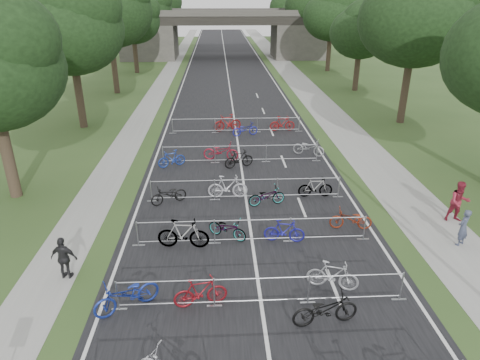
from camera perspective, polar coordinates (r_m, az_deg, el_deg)
The scene contains 44 objects.
road at distance 54.74m, azimuth -1.64°, elevation 13.89°, with size 11.00×140.00×0.01m, color black.
sidewalk_right at distance 55.51m, azimuth 6.90°, elevation 13.87°, with size 3.00×140.00×0.01m, color gray.
sidewalk_left at distance 55.08m, azimuth -9.69°, elevation 13.63°, with size 2.00×140.00×0.01m, color gray.
lane_markings at distance 54.74m, azimuth -1.64°, elevation 13.88°, with size 0.12×140.00×0.00m, color silver.
overpass_bridge at distance 69.17m, azimuth -2.01°, elevation 18.90°, with size 31.00×8.00×7.05m.
tree_left_1 at distance 33.47m, azimuth -21.75°, elevation 18.64°, with size 7.56×7.56×11.53m.
tree_right_1 at distance 34.97m, azimuth 22.71°, elevation 19.64°, with size 8.18×8.18×12.47m.
tree_left_2 at distance 45.01m, azimuth -17.15°, elevation 21.19°, with size 8.40×8.40×12.81m.
tree_right_2 at distance 46.27m, azimuth 16.01°, elevation 18.65°, with size 6.16×6.16×9.39m.
tree_left_3 at distance 56.82m, azimuth -14.11°, elevation 20.19°, with size 6.72×6.72×10.25m.
tree_right_3 at distance 57.72m, azimuth 12.28°, elevation 20.83°, with size 7.17×7.17×10.93m.
tree_left_4 at distance 68.62m, azimuth -12.32°, elevation 21.53°, with size 7.56×7.56×11.53m.
tree_right_4 at distance 69.36m, azimuth 9.73°, elevation 22.23°, with size 8.18×8.18×12.47m.
tree_left_5 at distance 80.49m, azimuth -11.04°, elevation 22.47°, with size 8.40×8.40×12.81m.
tree_right_5 at distance 81.20m, azimuth 7.76°, elevation 21.14°, with size 6.16×6.16×9.39m.
tree_left_6 at distance 92.44m, azimuth -9.96°, elevation 21.64°, with size 6.72×6.72×10.25m.
tree_right_6 at distance 92.99m, azimuth 6.40°, elevation 22.11°, with size 7.17×7.17×10.93m.
barrier_row_2 at distance 14.26m, azimuth 2.90°, elevation -14.58°, with size 9.70×0.08×1.10m.
barrier_row_3 at distance 17.38m, azimuth 1.67°, elevation -6.80°, with size 9.70×0.08×1.10m.
barrier_row_4 at distance 20.92m, azimuth 0.81°, elevation -1.23°, with size 9.70×0.08×1.10m.
barrier_row_5 at distance 25.53m, azimuth 0.08°, elevation 3.51°, with size 9.70×0.08×1.10m.
barrier_row_6 at distance 31.22m, azimuth -0.51°, elevation 7.32°, with size 9.70×0.08×1.10m.
bike_8 at distance 14.49m, azimuth -14.86°, elevation -14.66°, with size 0.75×2.16×1.13m, color navy.
bike_9 at distance 14.28m, azimuth -5.29°, elevation -14.67°, with size 0.50×1.76×1.06m, color maroon.
bike_10 at distance 13.81m, azimuth 11.29°, elevation -16.56°, with size 0.73×2.08×1.10m, color black.
bike_11 at distance 15.25m, azimuth 12.25°, elevation -12.34°, with size 0.50×1.78×1.07m, color #A7A8AE.
bike_12 at distance 17.17m, azimuth -7.58°, elevation -7.16°, with size 0.58×2.07×1.24m, color #9DA0A5.
bike_13 at distance 17.73m, azimuth -1.70°, elevation -6.45°, with size 0.61×1.76×0.92m, color #9DA0A5.
bike_14 at distance 17.55m, azimuth 5.92°, elevation -6.77°, with size 0.47×1.67×1.00m, color #1D1B98.
bike_15 at distance 18.97m, azimuth 14.57°, elevation -5.10°, with size 0.63×1.80×0.95m, color maroon.
bike_16 at distance 20.81m, azimuth -9.47°, elevation -1.95°, with size 0.62×1.79×0.94m, color black.
bike_17 at distance 21.05m, azimuth -1.64°, elevation -0.93°, with size 0.56×1.97×1.18m, color silver.
bike_18 at distance 20.42m, azimuth 3.57°, elevation -2.16°, with size 0.63×1.80×0.94m, color #9DA0A5.
bike_19 at distance 21.51m, azimuth 10.02°, elevation -0.97°, with size 0.49×1.72×1.04m, color #9DA0A5.
bike_20 at distance 25.22m, azimuth -9.10°, elevation 2.83°, with size 0.47×1.66×1.00m, color #1B3696.
bike_21 at distance 25.89m, azimuth -2.56°, elevation 3.82°, with size 0.74×2.13×1.12m, color maroon.
bike_22 at distance 24.75m, azimuth -0.15°, elevation 2.81°, with size 0.50×1.77×1.06m, color black.
bike_23 at distance 27.02m, azimuth 9.14°, elevation 4.31°, with size 0.69×1.99×1.04m, color gray.
bike_25 at distance 31.59m, azimuth -1.68°, elevation 7.64°, with size 0.58×2.05×1.23m, color maroon.
bike_26 at distance 30.51m, azimuth 0.67°, elevation 6.81°, with size 0.65×1.86×0.98m, color #1C209C.
bike_27 at distance 31.73m, azimuth 5.66°, elevation 7.50°, with size 0.52×1.85×1.11m, color maroon.
pedestrian_a at distance 19.29m, azimuth 27.61°, elevation -5.66°, with size 0.57×0.38×1.58m, color #3A4057.
pedestrian_b at distance 21.09m, azimuth 27.18°, elevation -2.63°, with size 0.92×0.72×1.89m, color maroon.
pedestrian_c at distance 16.47m, azimuth -22.39°, elevation -9.63°, with size 0.95×0.40×1.62m, color black.
Camera 1 is at (-1.28, -3.92, 9.38)m, focal length 32.00 mm.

